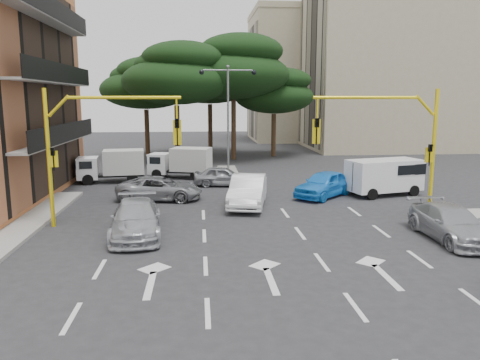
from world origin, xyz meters
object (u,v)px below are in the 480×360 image
object	(u,v)px
signal_mast_right	(397,136)
box_truck_b	(180,163)
car_silver_cross_b	(223,176)
car_silver_parked	(451,223)
street_lamp_center	(228,100)
car_silver_wagon	(136,219)
box_truck_a	(112,166)
signal_mast_left	(90,138)
van_white	(384,177)
car_white_hatch	(248,191)
car_silver_cross_a	(160,188)
car_blue_compact	(324,184)

from	to	relation	value
signal_mast_right	box_truck_b	xyz separation A→B (m)	(-10.29, 12.26, -2.81)
car_silver_cross_b	car_silver_parked	xyz separation A→B (m)	(8.46, -12.29, 0.04)
street_lamp_center	car_silver_wagon	xyz separation A→B (m)	(-4.78, -15.71, -4.72)
street_lamp_center	box_truck_a	world-z (taller)	street_lamp_center
car_silver_parked	box_truck_a	distance (m)	21.29
car_silver_parked	box_truck_a	size ratio (longest dim) A/B	1.06
signal_mast_left	box_truck_b	xyz separation A→B (m)	(3.32, 12.26, -2.81)
street_lamp_center	car_silver_cross_b	world-z (taller)	street_lamp_center
van_white	box_truck_b	size ratio (longest dim) A/B	0.97
car_white_hatch	van_white	size ratio (longest dim) A/B	1.16
car_silver_cross_a	car_silver_parked	distance (m)	14.80
signal_mast_right	car_silver_wagon	bearing A→B (deg)	-171.64
signal_mast_right	car_blue_compact	world-z (taller)	signal_mast_right
street_lamp_center	car_silver_cross_a	size ratio (longest dim) A/B	1.67
car_silver_cross_b	box_truck_a	world-z (taller)	box_truck_a
signal_mast_right	van_white	distance (m)	6.23
car_silver_cross_b	car_silver_cross_a	bearing A→B (deg)	143.83
car_silver_cross_b	van_white	size ratio (longest dim) A/B	0.88
car_silver_cross_a	van_white	size ratio (longest dim) A/B	1.10
box_truck_a	box_truck_b	world-z (taller)	box_truck_a
box_truck_b	box_truck_a	bearing A→B (deg)	121.52
car_blue_compact	car_silver_wagon	size ratio (longest dim) A/B	0.89
street_lamp_center	car_white_hatch	distance (m)	11.72
car_silver_wagon	box_truck_a	world-z (taller)	box_truck_a
signal_mast_left	box_truck_b	bearing A→B (deg)	74.84
signal_mast_right	box_truck_b	size ratio (longest dim) A/B	1.38
signal_mast_left	box_truck_b	distance (m)	13.01
car_white_hatch	car_silver_cross_b	size ratio (longest dim) A/B	1.31
signal_mast_left	box_truck_b	world-z (taller)	signal_mast_left
car_silver_cross_a	box_truck_a	distance (m)	6.89
street_lamp_center	car_silver_wagon	size ratio (longest dim) A/B	1.59
car_white_hatch	street_lamp_center	bearing A→B (deg)	103.20
van_white	box_truck_a	distance (m)	17.43
van_white	car_blue_compact	bearing A→B (deg)	-101.52
signal_mast_left	car_silver_parked	world-z (taller)	signal_mast_left
signal_mast_left	car_blue_compact	distance (m)	13.17
signal_mast_right	box_truck_a	size ratio (longest dim) A/B	1.37
car_silver_cross_a	signal_mast_left	bearing A→B (deg)	161.29
car_silver_wagon	car_silver_parked	world-z (taller)	car_silver_wagon
signal_mast_left	van_white	distance (m)	16.44
street_lamp_center	car_silver_parked	size ratio (longest dim) A/B	1.67
car_blue_compact	signal_mast_left	bearing A→B (deg)	-110.98
signal_mast_right	van_white	size ratio (longest dim) A/B	1.42
car_blue_compact	car_silver_cross_a	size ratio (longest dim) A/B	0.94
car_white_hatch	car_silver_cross_b	bearing A→B (deg)	111.44
car_white_hatch	car_blue_compact	world-z (taller)	car_white_hatch
signal_mast_left	van_white	size ratio (longest dim) A/B	1.42
van_white	car_silver_parked	bearing A→B (deg)	-19.14
car_silver_cross_a	car_silver_parked	size ratio (longest dim) A/B	1.00
street_lamp_center	car_silver_parked	xyz separation A→B (m)	(7.79, -17.35, -4.75)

